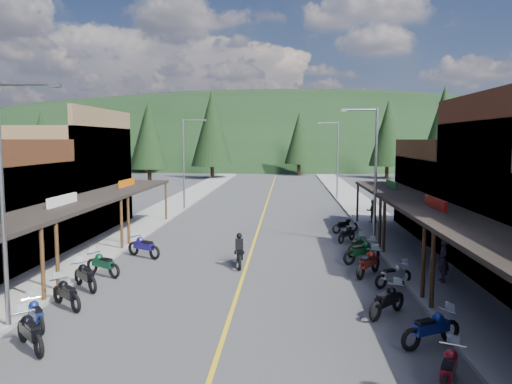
% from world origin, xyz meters
% --- Properties ---
extents(ground, '(220.00, 220.00, 0.00)m').
position_xyz_m(ground, '(0.00, 0.00, 0.00)').
color(ground, '#38383A').
rests_on(ground, ground).
extents(centerline, '(0.15, 90.00, 0.01)m').
position_xyz_m(centerline, '(0.00, 20.00, 0.01)').
color(centerline, gold).
rests_on(centerline, ground).
extents(sidewalk_west, '(3.40, 94.00, 0.15)m').
position_xyz_m(sidewalk_west, '(-8.70, 20.00, 0.07)').
color(sidewalk_west, gray).
rests_on(sidewalk_west, ground).
extents(sidewalk_east, '(3.40, 94.00, 0.15)m').
position_xyz_m(sidewalk_east, '(8.70, 20.00, 0.07)').
color(sidewalk_east, gray).
rests_on(sidewalk_east, ground).
extents(shop_west_3, '(10.90, 10.20, 8.20)m').
position_xyz_m(shop_west_3, '(-13.78, 11.30, 3.52)').
color(shop_west_3, brown).
rests_on(shop_west_3, ground).
extents(shop_east_3, '(10.90, 10.20, 6.20)m').
position_xyz_m(shop_east_3, '(13.75, 11.30, 2.53)').
color(shop_east_3, '#4C2D16').
rests_on(shop_east_3, ground).
extents(streetlight_0, '(2.16, 0.18, 8.00)m').
position_xyz_m(streetlight_0, '(-6.95, -6.00, 4.46)').
color(streetlight_0, gray).
rests_on(streetlight_0, ground).
extents(streetlight_1, '(2.16, 0.18, 8.00)m').
position_xyz_m(streetlight_1, '(-6.95, 22.00, 4.46)').
color(streetlight_1, gray).
rests_on(streetlight_1, ground).
extents(streetlight_2, '(2.16, 0.18, 8.00)m').
position_xyz_m(streetlight_2, '(6.95, 8.00, 4.46)').
color(streetlight_2, gray).
rests_on(streetlight_2, ground).
extents(streetlight_3, '(2.16, 0.18, 8.00)m').
position_xyz_m(streetlight_3, '(6.95, 30.00, 4.46)').
color(streetlight_3, gray).
rests_on(streetlight_3, ground).
extents(ridge_hill, '(310.00, 140.00, 60.00)m').
position_xyz_m(ridge_hill, '(0.00, 135.00, 0.00)').
color(ridge_hill, black).
rests_on(ridge_hill, ground).
extents(pine_0, '(5.04, 5.04, 11.00)m').
position_xyz_m(pine_0, '(-40.00, 62.00, 6.48)').
color(pine_0, black).
rests_on(pine_0, ground).
extents(pine_1, '(5.88, 5.88, 12.50)m').
position_xyz_m(pine_1, '(-24.00, 70.00, 7.24)').
color(pine_1, black).
rests_on(pine_1, ground).
extents(pine_2, '(6.72, 6.72, 14.00)m').
position_xyz_m(pine_2, '(-10.00, 58.00, 7.99)').
color(pine_2, black).
rests_on(pine_2, ground).
extents(pine_3, '(5.04, 5.04, 11.00)m').
position_xyz_m(pine_3, '(4.00, 66.00, 6.48)').
color(pine_3, black).
rests_on(pine_3, ground).
extents(pine_4, '(5.88, 5.88, 12.50)m').
position_xyz_m(pine_4, '(18.00, 60.00, 7.24)').
color(pine_4, black).
rests_on(pine_4, ground).
extents(pine_5, '(6.72, 6.72, 14.00)m').
position_xyz_m(pine_5, '(34.00, 72.00, 7.99)').
color(pine_5, black).
rests_on(pine_5, ground).
extents(pine_7, '(5.88, 5.88, 12.50)m').
position_xyz_m(pine_7, '(-32.00, 76.00, 7.24)').
color(pine_7, black).
rests_on(pine_7, ground).
extents(pine_8, '(4.48, 4.48, 10.00)m').
position_xyz_m(pine_8, '(-22.00, 40.00, 5.98)').
color(pine_8, black).
rests_on(pine_8, ground).
extents(pine_9, '(4.93, 4.93, 10.80)m').
position_xyz_m(pine_9, '(24.00, 45.00, 6.38)').
color(pine_9, black).
rests_on(pine_9, ground).
extents(pine_10, '(5.38, 5.38, 11.60)m').
position_xyz_m(pine_10, '(-18.00, 50.00, 6.78)').
color(pine_10, black).
rests_on(pine_10, ground).
extents(pine_11, '(5.82, 5.82, 12.40)m').
position_xyz_m(pine_11, '(20.00, 38.00, 7.19)').
color(pine_11, black).
rests_on(pine_11, ground).
extents(bike_west_4, '(1.98, 1.99, 1.20)m').
position_xyz_m(bike_west_4, '(-5.56, -7.52, 0.60)').
color(bike_west_4, black).
rests_on(bike_west_4, ground).
extents(bike_west_5, '(1.68, 1.82, 1.06)m').
position_xyz_m(bike_west_5, '(-6.24, -5.86, 0.53)').
color(bike_west_5, navy).
rests_on(bike_west_5, ground).
extents(bike_west_6, '(2.03, 1.90, 1.19)m').
position_xyz_m(bike_west_6, '(-6.12, -3.84, 0.60)').
color(bike_west_6, black).
rests_on(bike_west_6, ground).
extents(bike_west_7, '(2.01, 2.07, 1.24)m').
position_xyz_m(bike_west_7, '(-6.35, -1.55, 0.62)').
color(bike_west_7, black).
rests_on(bike_west_7, ground).
extents(bike_west_8, '(2.20, 1.69, 1.22)m').
position_xyz_m(bike_west_8, '(-6.37, 0.49, 0.61)').
color(bike_west_8, '#0B3722').
rests_on(bike_west_8, ground).
extents(bike_west_9, '(2.34, 1.86, 1.30)m').
position_xyz_m(bike_west_9, '(-5.54, 4.13, 0.65)').
color(bike_west_9, navy).
rests_on(bike_west_9, ground).
extents(bike_east_4, '(1.46, 2.09, 1.14)m').
position_xyz_m(bike_east_4, '(6.00, -9.13, 0.57)').
color(bike_east_4, maroon).
rests_on(bike_east_4, ground).
extents(bike_east_5, '(2.24, 1.66, 1.23)m').
position_xyz_m(bike_east_5, '(6.30, -6.53, 0.62)').
color(bike_east_5, navy).
rests_on(bike_east_5, ground).
extents(bike_east_6, '(1.95, 2.07, 1.22)m').
position_xyz_m(bike_east_6, '(5.51, -3.97, 0.61)').
color(bike_east_6, black).
rests_on(bike_east_6, ground).
extents(bike_east_7, '(1.97, 1.55, 1.10)m').
position_xyz_m(bike_east_7, '(6.48, -0.36, 0.55)').
color(bike_east_7, '#A1A2A7').
rests_on(bike_east_7, ground).
extents(bike_east_8, '(1.90, 2.37, 1.32)m').
position_xyz_m(bike_east_8, '(5.69, 1.25, 0.66)').
color(bike_east_8, maroon).
rests_on(bike_east_8, ground).
extents(bike_east_9, '(2.31, 1.90, 1.30)m').
position_xyz_m(bike_east_9, '(5.74, 3.60, 0.65)').
color(bike_east_9, '#0C3D1A').
rests_on(bike_east_9, ground).
extents(bike_east_10, '(1.61, 2.07, 1.15)m').
position_xyz_m(bike_east_10, '(5.73, 5.42, 0.57)').
color(bike_east_10, '#0B3915').
rests_on(bike_east_10, ground).
extents(bike_east_11, '(1.60, 1.92, 1.08)m').
position_xyz_m(bike_east_11, '(5.60, 8.81, 0.54)').
color(bike_east_11, black).
rests_on(bike_east_11, ground).
extents(bike_east_12, '(2.04, 1.58, 1.13)m').
position_xyz_m(bike_east_12, '(5.86, 11.85, 0.57)').
color(bike_east_12, black).
rests_on(bike_east_12, ground).
extents(rider_on_bike, '(0.98, 2.31, 1.71)m').
position_xyz_m(rider_on_bike, '(-0.32, 2.64, 0.69)').
color(rider_on_bike, black).
rests_on(rider_on_bike, ground).
extents(pedestrian_east_a, '(0.47, 0.70, 1.90)m').
position_xyz_m(pedestrian_east_a, '(8.62, -0.00, 1.10)').
color(pedestrian_east_a, '#272030').
rests_on(pedestrian_east_a, sidewalk_east).
extents(pedestrian_east_b, '(0.84, 0.53, 1.67)m').
position_xyz_m(pedestrian_east_b, '(8.22, 15.45, 0.99)').
color(pedestrian_east_b, brown).
rests_on(pedestrian_east_b, sidewalk_east).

